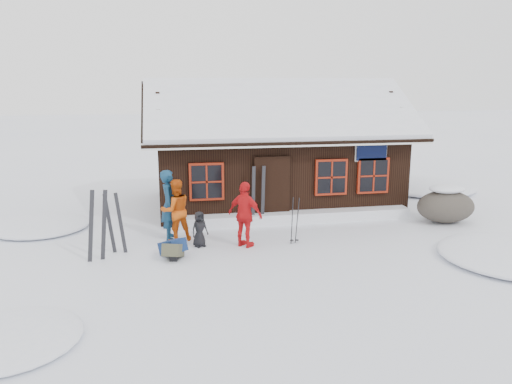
{
  "coord_description": "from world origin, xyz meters",
  "views": [
    {
      "loc": [
        -2.36,
        -12.2,
        4.24
      ],
      "look_at": [
        0.13,
        0.96,
        1.3
      ],
      "focal_mm": 35.0,
      "sensor_mm": 36.0,
      "label": 1
    }
  ],
  "objects_px": {
    "skier_teal": "(169,205)",
    "skier_crouched": "(200,229)",
    "skier_orange_left": "(176,210)",
    "backpack_olive": "(173,253)",
    "ski_pair_left": "(98,227)",
    "boulder": "(446,205)",
    "skier_orange_right": "(245,215)",
    "backpack_blue": "(173,250)",
    "ski_poles": "(295,221)"
  },
  "relations": [
    {
      "from": "skier_teal",
      "to": "skier_crouched",
      "type": "height_order",
      "value": "skier_teal"
    },
    {
      "from": "skier_orange_left",
      "to": "backpack_olive",
      "type": "relative_size",
      "value": 3.03
    },
    {
      "from": "skier_orange_left",
      "to": "ski_pair_left",
      "type": "relative_size",
      "value": 0.95
    },
    {
      "from": "boulder",
      "to": "backpack_olive",
      "type": "bearing_deg",
      "value": -167.71
    },
    {
      "from": "skier_teal",
      "to": "boulder",
      "type": "bearing_deg",
      "value": -84.32
    },
    {
      "from": "skier_orange_right",
      "to": "backpack_blue",
      "type": "relative_size",
      "value": 2.89
    },
    {
      "from": "skier_teal",
      "to": "backpack_blue",
      "type": "height_order",
      "value": "skier_teal"
    },
    {
      "from": "skier_crouched",
      "to": "ski_pair_left",
      "type": "relative_size",
      "value": 0.53
    },
    {
      "from": "skier_teal",
      "to": "backpack_olive",
      "type": "xyz_separation_m",
      "value": [
        0.03,
        -1.71,
        -0.81
      ]
    },
    {
      "from": "skier_orange_left",
      "to": "skier_crouched",
      "type": "height_order",
      "value": "skier_orange_left"
    },
    {
      "from": "skier_orange_left",
      "to": "skier_orange_right",
      "type": "xyz_separation_m",
      "value": [
        1.77,
        -0.86,
        0.02
      ]
    },
    {
      "from": "skier_crouched",
      "to": "ski_poles",
      "type": "relative_size",
      "value": 0.73
    },
    {
      "from": "skier_teal",
      "to": "backpack_blue",
      "type": "xyz_separation_m",
      "value": [
        0.03,
        -1.48,
        -0.8
      ]
    },
    {
      "from": "skier_teal",
      "to": "boulder",
      "type": "xyz_separation_m",
      "value": [
        8.42,
        0.12,
        -0.43
      ]
    },
    {
      "from": "skier_teal",
      "to": "skier_orange_right",
      "type": "distance_m",
      "value": 2.21
    },
    {
      "from": "ski_poles",
      "to": "ski_pair_left",
      "type": "bearing_deg",
      "value": -175.4
    },
    {
      "from": "skier_orange_right",
      "to": "boulder",
      "type": "xyz_separation_m",
      "value": [
        6.49,
        1.2,
        -0.34
      ]
    },
    {
      "from": "ski_pair_left",
      "to": "ski_poles",
      "type": "relative_size",
      "value": 1.39
    },
    {
      "from": "skier_orange_left",
      "to": "ski_poles",
      "type": "distance_m",
      "value": 3.23
    },
    {
      "from": "skier_orange_left",
      "to": "boulder",
      "type": "distance_m",
      "value": 8.27
    },
    {
      "from": "backpack_blue",
      "to": "backpack_olive",
      "type": "distance_m",
      "value": 0.23
    },
    {
      "from": "skier_crouched",
      "to": "ski_poles",
      "type": "distance_m",
      "value": 2.54
    },
    {
      "from": "skier_crouched",
      "to": "backpack_olive",
      "type": "height_order",
      "value": "skier_crouched"
    },
    {
      "from": "backpack_olive",
      "to": "skier_crouched",
      "type": "bearing_deg",
      "value": 67.42
    },
    {
      "from": "skier_orange_right",
      "to": "ski_pair_left",
      "type": "bearing_deg",
      "value": 49.14
    },
    {
      "from": "backpack_olive",
      "to": "skier_teal",
      "type": "bearing_deg",
      "value": 108.21
    },
    {
      "from": "skier_orange_left",
      "to": "backpack_blue",
      "type": "distance_m",
      "value": 1.44
    },
    {
      "from": "skier_orange_right",
      "to": "skier_teal",
      "type": "bearing_deg",
      "value": 14.28
    },
    {
      "from": "skier_crouched",
      "to": "ski_pair_left",
      "type": "bearing_deg",
      "value": 166.04
    },
    {
      "from": "skier_crouched",
      "to": "backpack_blue",
      "type": "height_order",
      "value": "skier_crouched"
    },
    {
      "from": "boulder",
      "to": "ski_pair_left",
      "type": "bearing_deg",
      "value": -171.25
    },
    {
      "from": "backpack_olive",
      "to": "skier_orange_left",
      "type": "bearing_deg",
      "value": 102.24
    },
    {
      "from": "ski_pair_left",
      "to": "backpack_blue",
      "type": "bearing_deg",
      "value": -6.02
    },
    {
      "from": "skier_orange_left",
      "to": "backpack_olive",
      "type": "bearing_deg",
      "value": 69.13
    },
    {
      "from": "skier_orange_right",
      "to": "skier_crouched",
      "type": "bearing_deg",
      "value": 32.33
    },
    {
      "from": "ski_pair_left",
      "to": "backpack_blue",
      "type": "xyz_separation_m",
      "value": [
        1.77,
        -0.04,
        -0.69
      ]
    },
    {
      "from": "ski_poles",
      "to": "skier_crouched",
      "type": "bearing_deg",
      "value": 175.63
    },
    {
      "from": "skier_orange_left",
      "to": "backpack_blue",
      "type": "relative_size",
      "value": 2.84
    },
    {
      "from": "backpack_blue",
      "to": "skier_teal",
      "type": "bearing_deg",
      "value": 55.16
    },
    {
      "from": "skier_crouched",
      "to": "backpack_olive",
      "type": "bearing_deg",
      "value": -157.21
    },
    {
      "from": "ski_pair_left",
      "to": "ski_poles",
      "type": "bearing_deg",
      "value": -0.21
    },
    {
      "from": "skier_teal",
      "to": "skier_orange_left",
      "type": "distance_m",
      "value": 0.29
    },
    {
      "from": "ski_poles",
      "to": "backpack_blue",
      "type": "bearing_deg",
      "value": -172.27
    },
    {
      "from": "skier_orange_left",
      "to": "skier_crouched",
      "type": "xyz_separation_m",
      "value": [
        0.59,
        -0.62,
        -0.38
      ]
    },
    {
      "from": "skier_crouched",
      "to": "backpack_blue",
      "type": "distance_m",
      "value": 1.01
    },
    {
      "from": "skier_teal",
      "to": "backpack_blue",
      "type": "bearing_deg",
      "value": -174.05
    },
    {
      "from": "backpack_blue",
      "to": "backpack_olive",
      "type": "bearing_deg",
      "value": -125.49
    },
    {
      "from": "skier_orange_right",
      "to": "ski_poles",
      "type": "bearing_deg",
      "value": -134.8
    },
    {
      "from": "backpack_olive",
      "to": "skier_orange_right",
      "type": "bearing_deg",
      "value": 35.48
    },
    {
      "from": "boulder",
      "to": "skier_teal",
      "type": "bearing_deg",
      "value": -179.17
    }
  ]
}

